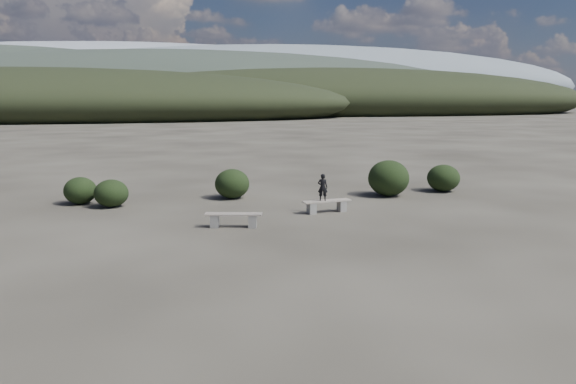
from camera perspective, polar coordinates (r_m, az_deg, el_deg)
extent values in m
plane|color=#2B2721|center=(13.48, 3.47, -7.06)|extent=(1200.00, 1200.00, 0.00)
cube|color=slate|center=(16.99, -7.46, -2.94)|extent=(0.31, 0.38, 0.38)
cube|color=slate|center=(16.86, -3.63, -2.98)|extent=(0.31, 0.38, 0.38)
cube|color=gray|center=(16.87, -5.56, -2.25)|extent=(1.75, 0.73, 0.05)
cube|color=slate|center=(18.79, 2.41, -1.66)|extent=(0.28, 0.36, 0.37)
cube|color=slate|center=(19.26, 5.48, -1.42)|extent=(0.28, 0.36, 0.37)
cube|color=gray|center=(18.98, 3.97, -0.91)|extent=(1.72, 0.61, 0.05)
imported|color=black|center=(18.83, 3.54, 0.49)|extent=(0.39, 0.32, 0.91)
ellipsoid|color=black|center=(20.84, -17.52, -0.13)|extent=(1.20, 1.20, 0.98)
ellipsoid|color=black|center=(21.65, -5.70, 0.84)|extent=(1.33, 1.33, 1.14)
ellipsoid|color=black|center=(22.43, 10.18, 1.40)|extent=(1.62, 1.62, 1.41)
ellipsoid|color=black|center=(24.02, 15.51, 1.38)|extent=(1.33, 1.33, 1.11)
ellipsoid|color=black|center=(21.79, -20.36, 0.14)|extent=(1.17, 1.17, 0.99)
ellipsoid|color=black|center=(104.70, -23.95, 8.21)|extent=(110.00, 40.00, 12.00)
ellipsoid|color=black|center=(128.33, 5.70, 9.31)|extent=(120.00, 44.00, 14.00)
ellipsoid|color=#293229|center=(172.49, -10.83, 10.02)|extent=(190.00, 64.00, 24.00)
ellipsoid|color=slate|center=(321.01, 1.45, 10.75)|extent=(340.00, 110.00, 44.00)
ellipsoid|color=#8E95A0|center=(413.39, -15.76, 10.53)|extent=(460.00, 140.00, 56.00)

